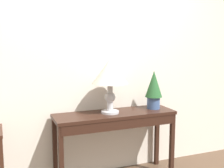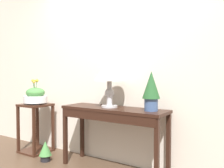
% 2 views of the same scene
% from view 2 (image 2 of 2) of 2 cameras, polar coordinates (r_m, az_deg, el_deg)
% --- Properties ---
extents(back_wall_with_art, '(9.00, 0.10, 2.80)m').
position_cam_2_polar(back_wall_with_art, '(3.21, 1.50, 6.58)').
color(back_wall_with_art, beige).
rests_on(back_wall_with_art, ground).
extents(console_table, '(1.32, 0.40, 0.76)m').
position_cam_2_polar(console_table, '(2.92, 0.05, -7.68)').
color(console_table, black).
rests_on(console_table, ground).
extents(table_lamp, '(0.39, 0.39, 0.58)m').
position_cam_2_polar(table_lamp, '(2.93, -0.61, 2.77)').
color(table_lamp, '#B7B7BC').
rests_on(table_lamp, console_table).
extents(potted_plant_on_console, '(0.19, 0.19, 0.43)m').
position_cam_2_polar(potted_plant_on_console, '(2.68, 9.16, -1.18)').
color(potted_plant_on_console, '#3D5684').
rests_on(potted_plant_on_console, console_table).
extents(pedestal_stand_left, '(0.40, 0.40, 0.72)m').
position_cam_2_polar(pedestal_stand_left, '(3.85, -17.40, -9.80)').
color(pedestal_stand_left, '#381E14').
rests_on(pedestal_stand_left, ground).
extents(planter_bowl_wide, '(0.34, 0.34, 0.37)m').
position_cam_2_polar(planter_bowl_wide, '(3.78, -17.49, -2.67)').
color(planter_bowl_wide, silver).
rests_on(planter_bowl_wide, pedestal_stand_left).
extents(potted_plant_floor, '(0.17, 0.17, 0.27)m').
position_cam_2_polar(potted_plant_floor, '(3.47, -15.34, -14.73)').
color(potted_plant_floor, black).
rests_on(potted_plant_floor, ground).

